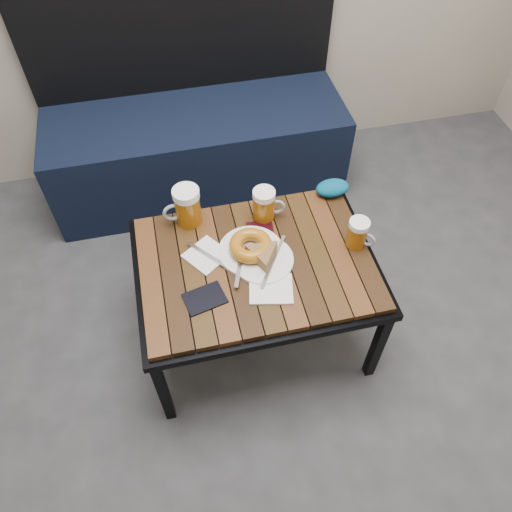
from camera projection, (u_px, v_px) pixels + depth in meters
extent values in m
cube|color=black|center=(198.00, 152.00, 2.46)|extent=(1.40, 0.50, 0.45)
cube|color=black|center=(181.00, 36.00, 2.23)|extent=(1.40, 0.05, 0.50)
cube|color=black|center=(163.00, 391.00, 1.70)|extent=(0.04, 0.03, 0.42)
cube|color=black|center=(378.00, 346.00, 1.81)|extent=(0.03, 0.03, 0.42)
cube|color=black|center=(148.00, 265.00, 2.04)|extent=(0.04, 0.04, 0.42)
cube|color=black|center=(330.00, 233.00, 2.15)|extent=(0.03, 0.04, 0.42)
cube|color=black|center=(256.00, 268.00, 1.75)|extent=(0.84, 0.62, 0.03)
cube|color=#3A1E0D|center=(256.00, 263.00, 1.73)|extent=(0.80, 0.58, 0.02)
cylinder|color=#8F4E0B|center=(188.00, 209.00, 1.79)|extent=(0.10, 0.10, 0.13)
cylinder|color=white|center=(186.00, 194.00, 1.73)|extent=(0.10, 0.10, 0.03)
torus|color=#8C999E|center=(173.00, 212.00, 1.78)|extent=(0.08, 0.02, 0.08)
cylinder|color=#8F4E0B|center=(264.00, 207.00, 1.81)|extent=(0.09, 0.09, 0.11)
cylinder|color=white|center=(264.00, 194.00, 1.76)|extent=(0.08, 0.08, 0.02)
torus|color=#8C999E|center=(276.00, 207.00, 1.81)|extent=(0.07, 0.02, 0.07)
cylinder|color=#8F4E0B|center=(357.00, 235.00, 1.73)|extent=(0.10, 0.10, 0.09)
cylinder|color=white|center=(360.00, 224.00, 1.69)|extent=(0.07, 0.07, 0.02)
torus|color=#8C999E|center=(368.00, 239.00, 1.72)|extent=(0.05, 0.05, 0.06)
cylinder|color=white|center=(263.00, 260.00, 1.72)|extent=(0.21, 0.21, 0.01)
cylinder|color=white|center=(251.00, 251.00, 1.74)|extent=(0.23, 0.23, 0.02)
torus|color=#8A4E0C|center=(251.00, 246.00, 1.72)|extent=(0.15, 0.15, 0.05)
cube|color=#A5A8AD|center=(273.00, 261.00, 1.70)|extent=(0.14, 0.21, 0.00)
cube|color=#A5A8AD|center=(239.00, 267.00, 1.69)|extent=(0.07, 0.17, 0.00)
cube|color=white|center=(207.00, 255.00, 1.73)|extent=(0.18, 0.18, 0.01)
cube|color=#A5A8AD|center=(206.00, 254.00, 1.73)|extent=(0.12, 0.14, 0.00)
cube|color=white|center=(271.00, 289.00, 1.64)|extent=(0.16, 0.15, 0.01)
cube|color=black|center=(205.00, 298.00, 1.62)|extent=(0.15, 0.12, 0.01)
cube|color=black|center=(261.00, 235.00, 1.79)|extent=(0.11, 0.14, 0.01)
ellipsoid|color=navy|center=(332.00, 188.00, 1.91)|extent=(0.13, 0.09, 0.06)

